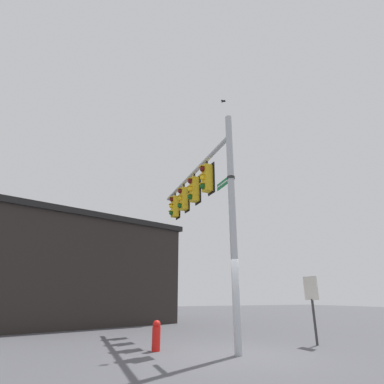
% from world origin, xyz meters
% --- Properties ---
extents(ground_plane, '(80.00, 80.00, 0.00)m').
position_xyz_m(ground_plane, '(0.00, 0.00, 0.00)').
color(ground_plane, '#4C4C51').
extents(signal_pole, '(0.21, 0.21, 7.26)m').
position_xyz_m(signal_pole, '(0.00, 0.00, 3.63)').
color(signal_pole, '#ADB2B7').
rests_on(signal_pole, ground).
extents(mast_arm, '(7.36, 0.60, 0.16)m').
position_xyz_m(mast_arm, '(3.68, -0.22, 6.51)').
color(mast_arm, '#ADB2B7').
extents(traffic_light_nearest_pole, '(0.54, 0.49, 1.31)m').
position_xyz_m(traffic_light_nearest_pole, '(1.91, -0.09, 5.73)').
color(traffic_light_nearest_pole, black).
extents(traffic_light_mid_inner, '(0.54, 0.49, 1.31)m').
position_xyz_m(traffic_light_mid_inner, '(3.29, -0.18, 5.73)').
color(traffic_light_mid_inner, black).
extents(traffic_light_mid_outer, '(0.54, 0.49, 1.31)m').
position_xyz_m(traffic_light_mid_outer, '(4.67, -0.26, 5.73)').
color(traffic_light_mid_outer, black).
extents(traffic_light_arm_end, '(0.54, 0.49, 1.31)m').
position_xyz_m(traffic_light_arm_end, '(6.05, -0.34, 5.73)').
color(traffic_light_arm_end, black).
extents(street_name_sign, '(1.14, 0.25, 0.22)m').
position_xyz_m(street_name_sign, '(0.31, -0.02, 5.04)').
color(street_name_sign, '#147238').
extents(bird_flying, '(0.24, 0.30, 0.10)m').
position_xyz_m(bird_flying, '(2.71, -1.42, 10.06)').
color(bird_flying, black).
extents(storefront_building, '(10.58, 12.24, 5.68)m').
position_xyz_m(storefront_building, '(12.04, 3.74, 2.85)').
color(storefront_building, '#282321').
rests_on(storefront_building, ground).
extents(tree_by_storefront, '(3.27, 3.27, 5.49)m').
position_xyz_m(tree_by_storefront, '(11.11, 4.38, 3.84)').
color(tree_by_storefront, '#4C3823').
rests_on(tree_by_storefront, ground).
extents(fire_hydrant, '(0.35, 0.24, 0.82)m').
position_xyz_m(fire_hydrant, '(1.52, 1.81, 0.42)').
color(fire_hydrant, red).
rests_on(fire_hydrant, ground).
extents(historical_marker, '(0.60, 0.08, 2.13)m').
position_xyz_m(historical_marker, '(0.53, -3.26, 1.40)').
color(historical_marker, '#333333').
rests_on(historical_marker, ground).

